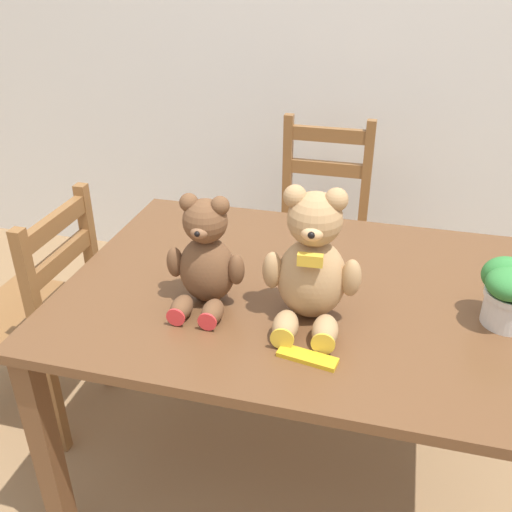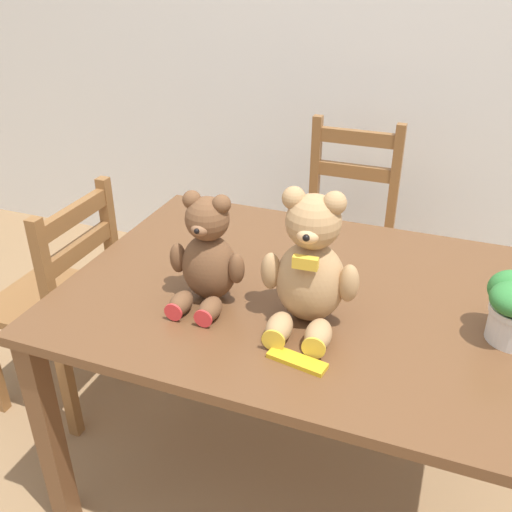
# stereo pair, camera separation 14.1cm
# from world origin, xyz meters

# --- Properties ---
(wall_back) EXTENTS (8.00, 0.04, 2.60)m
(wall_back) POSITION_xyz_m (0.00, 1.90, 1.30)
(wall_back) COLOR silver
(wall_back) RESTS_ON ground_plane
(dining_table) EXTENTS (1.34, 0.98, 0.74)m
(dining_table) POSITION_xyz_m (0.00, 0.49, 0.65)
(dining_table) COLOR brown
(dining_table) RESTS_ON ground_plane
(wooden_chair_behind) EXTENTS (0.39, 0.43, 0.96)m
(wooden_chair_behind) POSITION_xyz_m (-0.07, 1.37, 0.47)
(wooden_chair_behind) COLOR brown
(wooden_chair_behind) RESTS_ON ground_plane
(wooden_chair_side) EXTENTS (0.39, 0.40, 0.88)m
(wooden_chair_side) POSITION_xyz_m (-0.95, 0.55, 0.45)
(wooden_chair_side) COLOR brown
(wooden_chair_side) RESTS_ON ground_plane
(teddy_bear_left) EXTENTS (0.22, 0.22, 0.31)m
(teddy_bear_left) POSITION_xyz_m (-0.23, 0.35, 0.88)
(teddy_bear_left) COLOR brown
(teddy_bear_left) RESTS_ON dining_table
(teddy_bear_right) EXTENTS (0.26, 0.26, 0.36)m
(teddy_bear_right) POSITION_xyz_m (0.05, 0.35, 0.90)
(teddy_bear_right) COLOR tan
(teddy_bear_right) RESTS_ON dining_table
(chocolate_bar) EXTENTS (0.15, 0.07, 0.01)m
(chocolate_bar) POSITION_xyz_m (0.08, 0.17, 0.75)
(chocolate_bar) COLOR gold
(chocolate_bar) RESTS_ON dining_table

